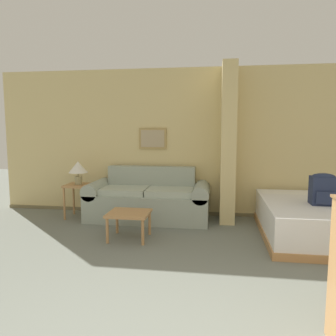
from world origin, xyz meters
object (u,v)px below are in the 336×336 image
Objects in this scene: couch at (148,200)px; bed at (330,220)px; coffee_table at (129,216)px; table_lamp at (78,168)px; backpack at (323,188)px.

bed is (2.75, -0.57, -0.07)m from couch.
coffee_table is 1.60m from table_lamp.
couch is 1.07× the size of bed.
coffee_table is 1.33× the size of backpack.
bed is 0.52m from backpack.
couch is 1.03m from coffee_table.
bed is (3.96, -0.51, -0.60)m from table_lamp.
backpack reaches higher than bed.
table_lamp reaches higher than bed.
couch is at bearing 168.22° from bed.
table_lamp is 4.04m from bed.
table_lamp reaches higher than couch.
bed is at bearing -7.31° from table_lamp.
backpack is (3.80, -0.66, -0.13)m from table_lamp.
coffee_table is at bearing -93.30° from couch.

